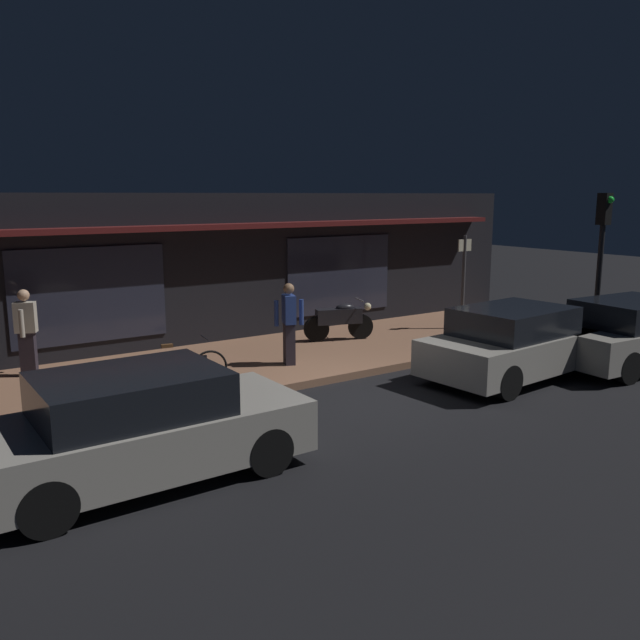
{
  "coord_description": "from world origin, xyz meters",
  "views": [
    {
      "loc": [
        -6.7,
        -8.87,
        3.56
      ],
      "look_at": [
        0.85,
        2.4,
        0.95
      ],
      "focal_mm": 36.63,
      "sensor_mm": 36.0,
      "label": 1
    }
  ],
  "objects": [
    {
      "name": "bicycle_parked",
      "position": [
        -2.51,
        1.78,
        0.51
      ],
      "size": [
        1.65,
        0.42,
        0.91
      ],
      "color": "black",
      "rests_on": "sidewalk_slab"
    },
    {
      "name": "storefront_building",
      "position": [
        0.0,
        6.39,
        1.8
      ],
      "size": [
        18.0,
        3.3,
        3.6
      ],
      "color": "black",
      "rests_on": "ground_plane"
    },
    {
      "name": "person_bystander",
      "position": [
        -0.02,
        2.23,
        1.03
      ],
      "size": [
        0.61,
        0.43,
        1.67
      ],
      "color": "#28232D",
      "rests_on": "sidewalk_slab"
    },
    {
      "name": "sign_post",
      "position": [
        5.59,
        2.88,
        1.51
      ],
      "size": [
        0.44,
        0.09,
        2.4
      ],
      "color": "#47474C",
      "rests_on": "sidewalk_slab"
    },
    {
      "name": "parked_car_near",
      "position": [
        -4.25,
        -1.17,
        0.7
      ],
      "size": [
        4.13,
        1.83,
        1.42
      ],
      "color": "black",
      "rests_on": "ground_plane"
    },
    {
      "name": "parked_car_across",
      "position": [
        6.22,
        -1.44,
        0.7
      ],
      "size": [
        4.2,
        2.0,
        1.42
      ],
      "color": "black",
      "rests_on": "ground_plane"
    },
    {
      "name": "parked_car_far",
      "position": [
        3.43,
        -0.65,
        0.7
      ],
      "size": [
        4.22,
        2.07,
        1.42
      ],
      "color": "black",
      "rests_on": "ground_plane"
    },
    {
      "name": "traffic_light_pole",
      "position": [
        6.69,
        -0.21,
        2.48
      ],
      "size": [
        0.24,
        0.33,
        3.6
      ],
      "color": "black",
      "rests_on": "ground_plane"
    },
    {
      "name": "motorcycle",
      "position": [
        2.15,
        3.49,
        0.65
      ],
      "size": [
        1.65,
        0.75,
        0.97
      ],
      "color": "black",
      "rests_on": "sidewalk_slab"
    },
    {
      "name": "sidewalk_slab",
      "position": [
        0.0,
        3.0,
        0.07
      ],
      "size": [
        18.0,
        4.0,
        0.15
      ],
      "primitive_type": "cube",
      "color": "#8C6047",
      "rests_on": "ground_plane"
    },
    {
      "name": "person_photographer",
      "position": [
        -4.6,
        4.25,
        1.03
      ],
      "size": [
        0.44,
        0.59,
        1.67
      ],
      "color": "#28232D",
      "rests_on": "sidewalk_slab"
    },
    {
      "name": "ground_plane",
      "position": [
        0.0,
        0.0,
        0.0
      ],
      "size": [
        60.0,
        60.0,
        0.0
      ],
      "primitive_type": "plane",
      "color": "black"
    }
  ]
}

